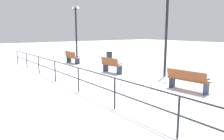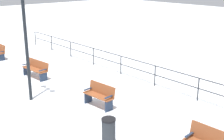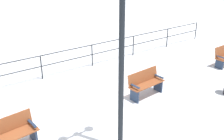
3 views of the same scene
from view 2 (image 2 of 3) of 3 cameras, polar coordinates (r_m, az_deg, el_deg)
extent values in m
plane|color=white|center=(14.05, -9.19, -3.79)|extent=(80.00, 80.00, 0.00)
cube|color=brown|center=(20.29, -20.31, 3.99)|extent=(0.13, 1.43, 0.46)
cube|color=#23334C|center=(19.77, -20.07, 2.28)|extent=(0.39, 0.06, 0.44)
cube|color=#23334C|center=(19.68, -20.22, 3.22)|extent=(0.39, 0.08, 0.04)
cube|color=brown|center=(15.89, -14.35, 0.16)|extent=(0.63, 1.73, 0.04)
cube|color=brown|center=(15.95, -13.69, 1.08)|extent=(0.26, 1.70, 0.40)
cube|color=#23334C|center=(16.57, -15.69, -0.07)|extent=(0.43, 0.09, 0.46)
cube|color=#23334C|center=(15.36, -12.77, -1.23)|extent=(0.43, 0.09, 0.46)
cube|color=#23334C|center=(16.46, -15.85, 1.07)|extent=(0.43, 0.11, 0.04)
cube|color=#23334C|center=(15.24, -12.92, 0.00)|extent=(0.43, 0.11, 0.04)
cube|color=brown|center=(12.04, -2.62, -4.83)|extent=(0.54, 1.43, 0.04)
cube|color=brown|center=(12.10, -1.88, -3.54)|extent=(0.22, 1.41, 0.42)
cube|color=#23334C|center=(12.54, -4.49, -5.09)|extent=(0.39, 0.08, 0.47)
cube|color=#23334C|center=(11.74, -0.58, -6.68)|extent=(0.39, 0.08, 0.47)
cube|color=#23334C|center=(12.40, -4.60, -3.59)|extent=(0.39, 0.10, 0.04)
cube|color=#23334C|center=(11.58, -0.66, -5.09)|extent=(0.39, 0.10, 0.04)
cube|color=brown|center=(9.23, 18.60, -11.71)|extent=(0.18, 1.49, 0.47)
cube|color=#23334C|center=(9.38, 14.31, -11.73)|extent=(0.38, 0.09, 0.04)
cylinder|color=black|center=(12.61, -15.83, 4.84)|extent=(0.13, 0.13, 4.85)
cylinder|color=#26282D|center=(23.56, -14.23, 5.81)|extent=(0.05, 0.05, 0.99)
cylinder|color=#26282D|center=(21.52, -11.31, 4.94)|extent=(0.05, 0.05, 0.99)
cylinder|color=#26282D|center=(19.56, -7.80, 3.87)|extent=(0.05, 0.05, 0.99)
cylinder|color=#26282D|center=(17.69, -3.54, 2.56)|extent=(0.05, 0.05, 0.99)
cylinder|color=#26282D|center=(15.96, 1.68, 0.92)|extent=(0.05, 0.05, 0.99)
cylinder|color=#26282D|center=(14.40, 8.08, -1.10)|extent=(0.05, 0.05, 0.99)
cylinder|color=#26282D|center=(13.09, 15.91, -3.54)|extent=(0.05, 0.05, 0.99)
cylinder|color=#26282D|center=(15.83, 1.69, 2.63)|extent=(0.04, 18.89, 0.04)
cylinder|color=#26282D|center=(15.95, 1.68, 1.09)|extent=(0.04, 18.89, 0.04)
cylinder|color=#2D3338|center=(9.37, -0.64, -11.89)|extent=(0.41, 0.41, 0.89)
cylinder|color=black|center=(9.15, -0.65, -9.30)|extent=(0.44, 0.44, 0.06)
camera|label=1|loc=(23.80, -3.76, 11.08)|focal=35.15mm
camera|label=3|loc=(14.64, -39.45, 12.24)|focal=43.37mm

